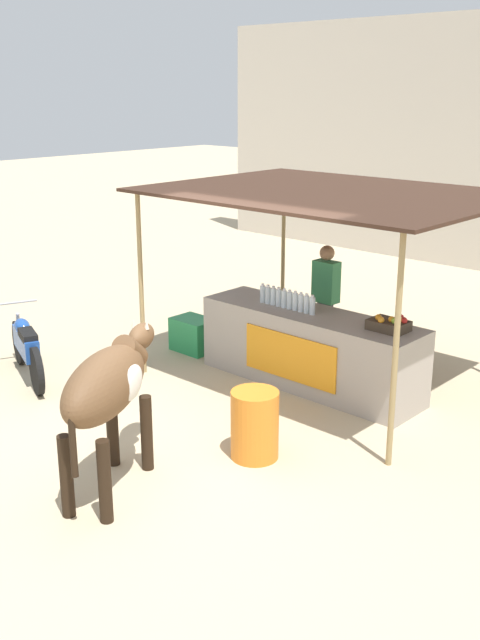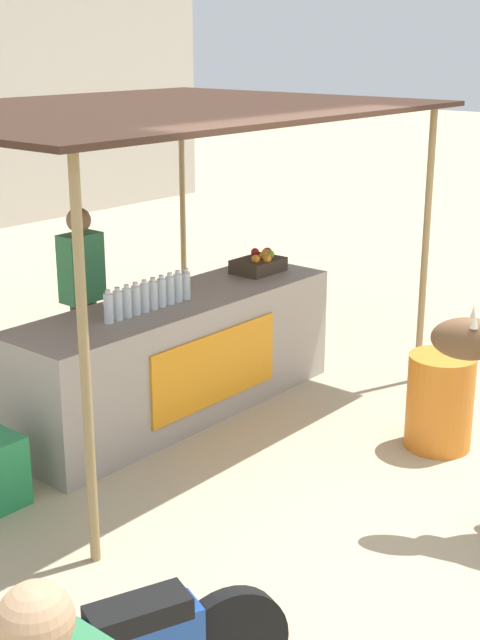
{
  "view_description": "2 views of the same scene",
  "coord_description": "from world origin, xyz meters",
  "px_view_note": "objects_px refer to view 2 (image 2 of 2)",
  "views": [
    {
      "loc": [
        5.38,
        -4.94,
        3.65
      ],
      "look_at": [
        -0.26,
        1.18,
        1.05
      ],
      "focal_mm": 42.0,
      "sensor_mm": 36.0,
      "label": 1
    },
    {
      "loc": [
        -4.83,
        -2.55,
        2.94
      ],
      "look_at": [
        -0.09,
        1.47,
        0.96
      ],
      "focal_mm": 50.0,
      "sensor_mm": 36.0,
      "label": 2
    }
  ],
  "objects_px": {
    "fruit_crate": "(259,264)",
    "vendor_behind_counter": "(83,304)",
    "water_barrel": "(440,402)",
    "stall_counter": "(178,357)"
  },
  "relations": [
    {
      "from": "fruit_crate",
      "to": "vendor_behind_counter",
      "type": "bearing_deg",
      "value": 153.79
    },
    {
      "from": "fruit_crate",
      "to": "water_barrel",
      "type": "distance_m",
      "value": 2.12
    },
    {
      "from": "vendor_behind_counter",
      "to": "water_barrel",
      "type": "xyz_separation_m",
      "value": [
        1.12,
        -2.68,
        -0.49
      ]
    },
    {
      "from": "vendor_behind_counter",
      "to": "water_barrel",
      "type": "distance_m",
      "value": 2.95
    },
    {
      "from": "fruit_crate",
      "to": "water_barrel",
      "type": "relative_size",
      "value": 0.61
    },
    {
      "from": "water_barrel",
      "to": "fruit_crate",
      "type": "bearing_deg",
      "value": 81.14
    },
    {
      "from": "stall_counter",
      "to": "vendor_behind_counter",
      "type": "height_order",
      "value": "vendor_behind_counter"
    },
    {
      "from": "vendor_behind_counter",
      "to": "stall_counter",
      "type": "bearing_deg",
      "value": -66.34
    },
    {
      "from": "stall_counter",
      "to": "water_barrel",
      "type": "distance_m",
      "value": 2.09
    },
    {
      "from": "stall_counter",
      "to": "fruit_crate",
      "type": "xyz_separation_m",
      "value": [
        1.09,
        0.05,
        0.55
      ]
    }
  ]
}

